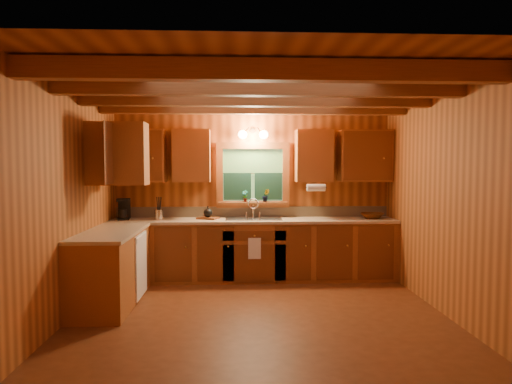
{
  "coord_description": "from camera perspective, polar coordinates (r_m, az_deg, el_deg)",
  "views": [
    {
      "loc": [
        -0.26,
        -4.97,
        1.69
      ],
      "look_at": [
        0.0,
        0.8,
        1.35
      ],
      "focal_mm": 31.22,
      "sensor_mm": 36.0,
      "label": 1
    }
  ],
  "objects": [
    {
      "name": "paper_towel_roll",
      "position": [
        6.62,
        7.7,
        0.56
      ],
      "size": [
        0.27,
        0.11,
        0.11
      ],
      "primitive_type": "cylinder",
      "rotation": [
        0.0,
        1.57,
        0.0
      ],
      "color": "white",
      "rests_on": "upper_cabinets"
    },
    {
      "name": "coffee_maker",
      "position": [
        6.83,
        -16.59,
        -2.12
      ],
      "size": [
        0.18,
        0.22,
        0.31
      ],
      "rotation": [
        0.0,
        0.0,
        0.21
      ],
      "color": "black",
      "rests_on": "countertop"
    },
    {
      "name": "countertop",
      "position": [
        6.32,
        -4.57,
        -4.01
      ],
      "size": [
        4.2,
        2.24,
        0.04
      ],
      "color": "tan",
      "rests_on": "base_cabinets"
    },
    {
      "name": "dish_towel",
      "position": [
        6.35,
        -0.19,
        -7.25
      ],
      "size": [
        0.18,
        0.01,
        0.3
      ],
      "primitive_type": "cube",
      "color": "white",
      "rests_on": "base_cabinets"
    },
    {
      "name": "dishwasher_panel",
      "position": [
        5.91,
        -14.51,
        -9.04
      ],
      "size": [
        0.02,
        0.6,
        0.8
      ],
      "primitive_type": "cube",
      "color": "white",
      "rests_on": "base_cabinets"
    },
    {
      "name": "wicker_basket",
      "position": [
        6.9,
        14.64,
        -2.97
      ],
      "size": [
        0.43,
        0.43,
        0.08
      ],
      "primitive_type": "imported",
      "rotation": [
        0.0,
        0.0,
        -0.29
      ],
      "color": "#48230C",
      "rests_on": "countertop"
    },
    {
      "name": "window",
      "position": [
        6.85,
        -0.4,
        2.02
      ],
      "size": [
        1.12,
        0.08,
        1.0
      ],
      "color": "brown",
      "rests_on": "room"
    },
    {
      "name": "room",
      "position": [
        4.99,
        0.41,
        -1.11
      ],
      "size": [
        4.2,
        4.2,
        4.2
      ],
      "color": "#5E3016",
      "rests_on": "ground"
    },
    {
      "name": "teakettle",
      "position": [
        6.66,
        -6.18,
        -2.66
      ],
      "size": [
        0.13,
        0.13,
        0.17
      ],
      "rotation": [
        0.0,
        0.0,
        -0.33
      ],
      "color": "black",
      "rests_on": "cutting_board"
    },
    {
      "name": "cutting_board",
      "position": [
        6.67,
        -6.18,
        -3.34
      ],
      "size": [
        0.35,
        0.31,
        0.03
      ],
      "primitive_type": "cube",
      "rotation": [
        0.0,
        0.0,
        -0.39
      ],
      "color": "#633115",
      "rests_on": "countertop"
    },
    {
      "name": "utensil_crock",
      "position": [
        6.69,
        -12.37,
        -2.78
      ],
      "size": [
        0.12,
        0.12,
        0.34
      ],
      "rotation": [
        0.0,
        0.0,
        -0.25
      ],
      "color": "silver",
      "rests_on": "countertop"
    },
    {
      "name": "ceiling_beams",
      "position": [
        5.04,
        0.42,
        12.5
      ],
      "size": [
        4.2,
        2.54,
        0.18
      ],
      "color": "brown",
      "rests_on": "room"
    },
    {
      "name": "base_cabinets",
      "position": [
        6.38,
        -4.67,
        -8.03
      ],
      "size": [
        4.2,
        2.22,
        0.86
      ],
      "color": "brown",
      "rests_on": "ground"
    },
    {
      "name": "backsplash",
      "position": [
        6.9,
        -0.41,
        -2.54
      ],
      "size": [
        4.2,
        0.02,
        0.16
      ],
      "primitive_type": "cube",
      "color": "tan",
      "rests_on": "room"
    },
    {
      "name": "sink",
      "position": [
        6.63,
        -0.31,
        -3.86
      ],
      "size": [
        0.82,
        0.48,
        0.43
      ],
      "color": "silver",
      "rests_on": "countertop"
    },
    {
      "name": "upper_cabinets",
      "position": [
        6.4,
        -5.32,
        4.69
      ],
      "size": [
        4.19,
        1.77,
        0.78
      ],
      "color": "brown",
      "rests_on": "room"
    },
    {
      "name": "potted_plant_left",
      "position": [
        6.8,
        -1.42,
        -0.51
      ],
      "size": [
        0.11,
        0.09,
        0.18
      ],
      "primitive_type": "imported",
      "rotation": [
        0.0,
        0.0,
        -0.29
      ],
      "color": "#633115",
      "rests_on": "window_sill"
    },
    {
      "name": "window_sill",
      "position": [
        6.82,
        -0.39,
        -1.43
      ],
      "size": [
        1.06,
        0.14,
        0.04
      ],
      "primitive_type": "cube",
      "color": "brown",
      "rests_on": "room"
    },
    {
      "name": "potted_plant_right",
      "position": [
        6.81,
        1.26,
        -0.44
      ],
      "size": [
        0.11,
        0.09,
        0.2
      ],
      "primitive_type": "imported",
      "rotation": [
        0.0,
        0.0,
        0.0
      ],
      "color": "#633115",
      "rests_on": "window_sill"
    },
    {
      "name": "wall_sconce",
      "position": [
        6.74,
        -0.37,
        7.4
      ],
      "size": [
        0.45,
        0.21,
        0.17
      ],
      "color": "black",
      "rests_on": "room"
    }
  ]
}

